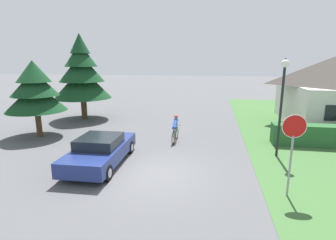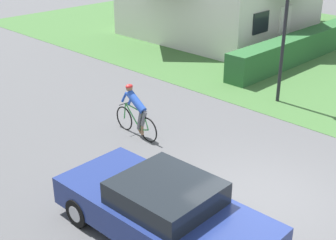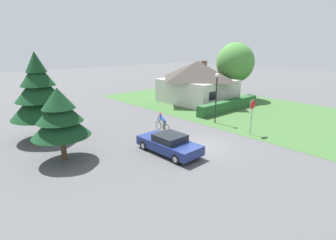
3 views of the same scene
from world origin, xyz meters
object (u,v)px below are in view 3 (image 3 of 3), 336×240
stop_sign (252,110)px  conifer_tall_near (60,116)px  cyclist (162,122)px  sedan_left_lane (169,144)px  cottage_house (197,81)px  deciduous_tree_right (235,63)px  street_lamp (217,88)px  conifer_tall_far (39,93)px

stop_sign → conifer_tall_near: 13.80m
cyclist → stop_sign: stop_sign is taller
sedan_left_lane → stop_sign: 7.60m
sedan_left_lane → stop_sign: size_ratio=1.62×
cottage_house → deciduous_tree_right: size_ratio=1.18×
street_lamp → conifer_tall_far: bearing=155.0°
cottage_house → sedan_left_lane: cottage_house is taller
cyclist → deciduous_tree_right: size_ratio=0.25×
street_lamp → deciduous_tree_right: 12.41m
deciduous_tree_right → cyclist: bearing=-165.3°
street_lamp → conifer_tall_far: 14.25m
conifer_tall_near → deciduous_tree_right: bearing=10.5°
conifer_tall_near → sedan_left_lane: bearing=-32.6°
sedan_left_lane → conifer_tall_far: size_ratio=0.71×
cottage_house → street_lamp: size_ratio=1.87×
street_lamp → conifer_tall_near: bearing=175.1°
conifer_tall_far → deciduous_tree_right: (23.86, -0.39, 1.20)m
cottage_house → sedan_left_lane: size_ratio=1.88×
conifer_tall_far → stop_sign: bearing=-38.6°
conifer_tall_near → deciduous_tree_right: 24.75m
cottage_house → conifer_tall_near: cottage_house is taller
cottage_house → cyclist: 12.47m
conifer_tall_near → cyclist: bearing=2.0°
cottage_house → stop_sign: size_ratio=3.05×
conifer_tall_near → deciduous_tree_right: size_ratio=0.62×
street_lamp → conifer_tall_near: (-13.32, 1.14, -0.37)m
deciduous_tree_right → cottage_house: bearing=161.8°
stop_sign → sedan_left_lane: bearing=-14.5°
street_lamp → deciduous_tree_right: (10.95, 5.64, 1.51)m
cyclist → conifer_tall_near: bearing=94.9°
cyclist → street_lamp: size_ratio=0.40×
sedan_left_lane → cyclist: size_ratio=2.51×
street_lamp → cottage_house: bearing=52.2°
sedan_left_lane → cyclist: cyclist is taller
conifer_tall_near → street_lamp: bearing=-4.9°
stop_sign → conifer_tall_near: size_ratio=0.62×
cyclist → deciduous_tree_right: (16.05, 4.21, 3.97)m
cottage_house → street_lamp: bearing=-127.8°
conifer_tall_far → cottage_house: bearing=4.1°
stop_sign → cyclist: bearing=-52.0°
cottage_house → stop_sign: cottage_house is taller
cottage_house → sedan_left_lane: 16.78m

